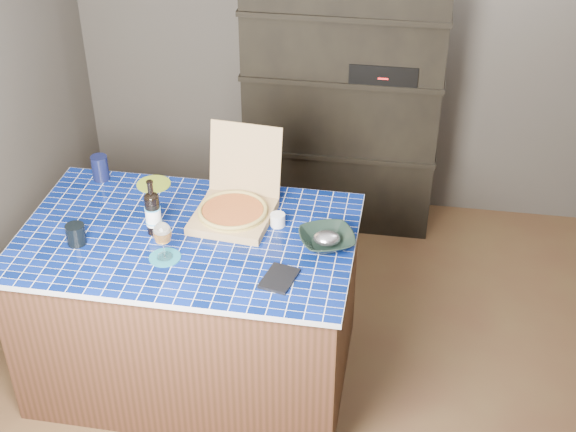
% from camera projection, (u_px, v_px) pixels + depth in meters
% --- Properties ---
extents(room, '(3.50, 3.50, 3.50)m').
position_uv_depth(room, '(309.00, 168.00, 3.52)').
color(room, brown).
rests_on(room, ground).
extents(shelving_unit, '(1.20, 0.41, 1.80)m').
position_uv_depth(shelving_unit, '(343.00, 93.00, 4.96)').
color(shelving_unit, black).
rests_on(shelving_unit, floor).
extents(kitchen_island, '(1.59, 1.02, 0.87)m').
position_uv_depth(kitchen_island, '(193.00, 306.00, 4.00)').
color(kitchen_island, '#4F2C1F').
rests_on(kitchen_island, floor).
extents(pizza_box, '(0.40, 0.47, 0.39)m').
position_uv_depth(pizza_box, '(234.00, 208.00, 3.85)').
color(pizza_box, tan).
rests_on(pizza_box, kitchen_island).
extents(mead_bottle, '(0.08, 0.08, 0.28)m').
position_uv_depth(mead_bottle, '(153.00, 212.00, 3.71)').
color(mead_bottle, black).
rests_on(mead_bottle, kitchen_island).
extents(teal_trivet, '(0.14, 0.14, 0.01)m').
position_uv_depth(teal_trivet, '(165.00, 257.00, 3.61)').
color(teal_trivet, '#17677A').
rests_on(teal_trivet, kitchen_island).
extents(wine_glass, '(0.08, 0.08, 0.19)m').
position_uv_depth(wine_glass, '(162.00, 234.00, 3.53)').
color(wine_glass, white).
rests_on(wine_glass, teal_trivet).
extents(tumbler, '(0.09, 0.09, 0.10)m').
position_uv_depth(tumbler, '(76.00, 234.00, 3.67)').
color(tumbler, black).
rests_on(tumbler, kitchen_island).
extents(dvd_case, '(0.17, 0.21, 0.01)m').
position_uv_depth(dvd_case, '(279.00, 278.00, 3.47)').
color(dvd_case, black).
rests_on(dvd_case, kitchen_island).
extents(bowl, '(0.33, 0.33, 0.06)m').
position_uv_depth(bowl, '(327.00, 240.00, 3.67)').
color(bowl, black).
rests_on(bowl, kitchen_island).
extents(foil_contents, '(0.13, 0.10, 0.06)m').
position_uv_depth(foil_contents, '(327.00, 238.00, 3.67)').
color(foil_contents, '#A9A6B1').
rests_on(foil_contents, bowl).
extents(white_jar, '(0.07, 0.07, 0.06)m').
position_uv_depth(white_jar, '(278.00, 220.00, 3.81)').
color(white_jar, silver).
rests_on(white_jar, kitchen_island).
extents(navy_cup, '(0.09, 0.09, 0.13)m').
position_uv_depth(navy_cup, '(100.00, 168.00, 4.14)').
color(navy_cup, black).
rests_on(navy_cup, kitchen_island).
extents(green_trivet, '(0.18, 0.18, 0.01)m').
position_uv_depth(green_trivet, '(154.00, 184.00, 4.13)').
color(green_trivet, olive).
rests_on(green_trivet, kitchen_island).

